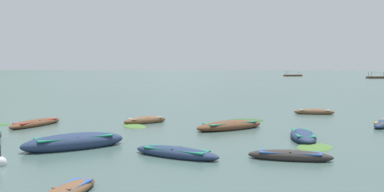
# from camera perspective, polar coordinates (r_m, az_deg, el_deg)

# --- Properties ---
(ground_plane) EXTENTS (6000.00, 6000.00, 0.00)m
(ground_plane) POSITION_cam_1_polar(r_m,az_deg,el_deg) (1506.98, 1.06, 3.74)
(ground_plane) COLOR #425B56
(mountain_2) EXTENTS (847.00, 847.00, 210.43)m
(mountain_2) POSITION_cam_1_polar(r_m,az_deg,el_deg) (1856.70, -4.38, 7.01)
(mountain_2) COLOR slate
(mountain_2) RESTS_ON ground
(mountain_3) EXTENTS (793.18, 793.18, 255.14)m
(mountain_3) POSITION_cam_1_polar(r_m,az_deg,el_deg) (1883.21, 16.43, 7.50)
(mountain_3) COLOR slate
(mountain_3) RESTS_ON ground
(rowboat_0) EXTENTS (1.59, 3.66, 0.55)m
(rowboat_0) POSITION_cam_1_polar(r_m,az_deg,el_deg) (20.87, 15.40, -5.45)
(rowboat_0) COLOR navy
(rowboat_0) RESTS_ON ground
(rowboat_1) EXTENTS (4.55, 3.63, 0.63)m
(rowboat_1) POSITION_cam_1_polar(r_m,az_deg,el_deg) (23.58, 5.36, -4.20)
(rowboat_1) COLOR brown
(rowboat_1) RESTS_ON ground
(rowboat_4) EXTENTS (3.32, 1.45, 0.47)m
(rowboat_4) POSITION_cam_1_polar(r_m,az_deg,el_deg) (16.17, 13.68, -8.21)
(rowboat_4) COLOR #2D2826
(rowboat_4) RESTS_ON ground
(rowboat_5) EXTENTS (3.00, 2.62, 0.54)m
(rowboat_5) POSITION_cam_1_polar(r_m,az_deg,el_deg) (26.25, -6.62, -3.45)
(rowboat_5) COLOR brown
(rowboat_5) RESTS_ON ground
(rowboat_6) EXTENTS (3.14, 1.29, 0.52)m
(rowboat_6) POSITION_cam_1_polar(r_m,az_deg,el_deg) (32.63, 16.86, -2.17)
(rowboat_6) COLOR brown
(rowboat_6) RESTS_ON ground
(rowboat_7) EXTENTS (2.45, 4.25, 0.49)m
(rowboat_7) POSITION_cam_1_polar(r_m,az_deg,el_deg) (26.65, -21.17, -3.60)
(rowboat_7) COLOR brown
(rowboat_7) RESTS_ON ground
(rowboat_9) EXTENTS (3.82, 2.68, 0.50)m
(rowboat_9) POSITION_cam_1_polar(r_m,az_deg,el_deg) (16.27, -2.25, -8.00)
(rowboat_9) COLOR navy
(rowboat_9) RESTS_ON ground
(rowboat_10) EXTENTS (4.59, 3.74, 0.83)m
(rowboat_10) POSITION_cam_1_polar(r_m,az_deg,el_deg) (18.70, -16.27, -6.28)
(rowboat_10) COLOR navy
(rowboat_10) RESTS_ON ground
(ferry_1) EXTENTS (7.84, 3.53, 2.54)m
(ferry_1) POSITION_cam_1_polar(r_m,az_deg,el_deg) (159.60, 24.69, 2.43)
(ferry_1) COLOR #4C3323
(ferry_1) RESTS_ON ground
(ferry_2) EXTENTS (8.80, 4.94, 2.54)m
(ferry_2) POSITION_cam_1_polar(r_m,az_deg,el_deg) (192.59, 14.04, 2.85)
(ferry_2) COLOR brown
(ferry_2) RESTS_ON ground
(mooring_buoy) EXTENTS (0.46, 0.46, 0.90)m
(mooring_buoy) POSITION_cam_1_polar(r_m,az_deg,el_deg) (16.39, -25.44, -8.49)
(mooring_buoy) COLOR silver
(mooring_buoy) RESTS_ON ground
(weed_patch_2) EXTENTS (2.53, 1.94, 0.14)m
(weed_patch_2) POSITION_cam_1_polar(r_m,az_deg,el_deg) (27.61, 7.62, -3.45)
(weed_patch_2) COLOR #2D5628
(weed_patch_2) RESTS_ON ground
(weed_patch_4) EXTENTS (2.41, 2.65, 0.14)m
(weed_patch_4) POSITION_cam_1_polar(r_m,az_deg,el_deg) (18.92, 16.93, -6.97)
(weed_patch_4) COLOR #477033
(weed_patch_4) RESTS_ON ground
(weed_patch_5) EXTENTS (2.30, 2.80, 0.14)m
(weed_patch_5) POSITION_cam_1_polar(r_m,az_deg,el_deg) (24.98, -8.19, -4.23)
(weed_patch_5) COLOR #477033
(weed_patch_5) RESTS_ON ground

